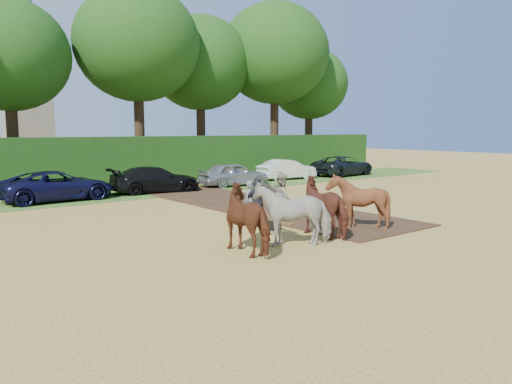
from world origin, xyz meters
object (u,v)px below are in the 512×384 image
spectator_far (258,202)px  plough_team (309,209)px  spectator_near (282,198)px  church (23,44)px  parked_cars (177,178)px

spectator_far → plough_team: 2.69m
spectator_near → church: church is taller
parked_cars → church: size_ratio=1.33×
spectator_near → plough_team: 2.75m
parked_cars → church: church is taller
spectator_far → church: church is taller
spectator_near → parked_cars: (1.97, 11.29, -0.21)m
plough_team → parked_cars: plough_team is taller
spectator_far → parked_cars: size_ratio=0.05×
spectator_far → parked_cars: (2.97, 11.12, -0.13)m
spectator_far → parked_cars: bearing=-40.1°
spectator_near → church: (4.39, 52.50, 12.81)m
parked_cars → spectator_near: bearing=-99.9°
spectator_near → plough_team: (-1.09, -2.53, 0.03)m
plough_team → parked_cars: size_ratio=0.17×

